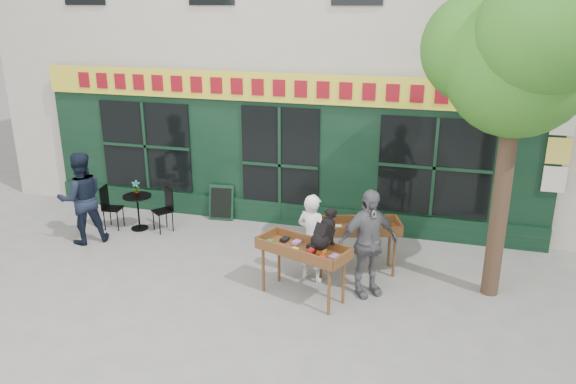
{
  "coord_description": "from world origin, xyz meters",
  "views": [
    {
      "loc": [
        3.36,
        -8.76,
        4.67
      ],
      "look_at": [
        0.7,
        0.5,
        1.4
      ],
      "focal_mm": 35.0,
      "sensor_mm": 36.0,
      "label": 1
    }
  ],
  "objects_px": {
    "book_cart_center": "(303,252)",
    "bistro_table": "(138,205)",
    "man_left": "(82,198)",
    "book_cart_right": "(357,230)",
    "man_right": "(368,243)",
    "woman": "(312,238)",
    "dog": "(324,229)"
  },
  "relations": [
    {
      "from": "book_cart_center",
      "to": "bistro_table",
      "type": "xyz_separation_m",
      "value": [
        -4.14,
        1.89,
        -0.28
      ]
    },
    {
      "from": "dog",
      "to": "man_left",
      "type": "relative_size",
      "value": 0.32
    },
    {
      "from": "bistro_table",
      "to": "dog",
      "type": "bearing_deg",
      "value": -23.35
    },
    {
      "from": "book_cart_right",
      "to": "man_right",
      "type": "relative_size",
      "value": 0.88
    },
    {
      "from": "book_cart_center",
      "to": "man_left",
      "type": "height_order",
      "value": "man_left"
    },
    {
      "from": "man_right",
      "to": "bistro_table",
      "type": "distance_m",
      "value": 5.34
    },
    {
      "from": "book_cart_right",
      "to": "bistro_table",
      "type": "height_order",
      "value": "book_cart_right"
    },
    {
      "from": "book_cart_center",
      "to": "man_right",
      "type": "height_order",
      "value": "man_right"
    },
    {
      "from": "dog",
      "to": "woman",
      "type": "height_order",
      "value": "woman"
    },
    {
      "from": "man_left",
      "to": "book_cart_right",
      "type": "bearing_deg",
      "value": 138.42
    },
    {
      "from": "book_cart_right",
      "to": "dog",
      "type": "bearing_deg",
      "value": -123.04
    },
    {
      "from": "man_right",
      "to": "man_left",
      "type": "distance_m",
      "value": 5.85
    },
    {
      "from": "bistro_table",
      "to": "woman",
      "type": "bearing_deg",
      "value": -16.65
    },
    {
      "from": "book_cart_center",
      "to": "bistro_table",
      "type": "relative_size",
      "value": 2.13
    },
    {
      "from": "book_cart_right",
      "to": "man_right",
      "type": "bearing_deg",
      "value": -85.81
    },
    {
      "from": "dog",
      "to": "man_right",
      "type": "relative_size",
      "value": 0.33
    },
    {
      "from": "woman",
      "to": "bistro_table",
      "type": "bearing_deg",
      "value": 3.26
    },
    {
      "from": "man_left",
      "to": "man_right",
      "type": "bearing_deg",
      "value": 130.96
    },
    {
      "from": "book_cart_right",
      "to": "book_cart_center",
      "type": "bearing_deg",
      "value": -137.99
    },
    {
      "from": "woman",
      "to": "man_left",
      "type": "relative_size",
      "value": 0.85
    },
    {
      "from": "book_cart_center",
      "to": "book_cart_right",
      "type": "height_order",
      "value": "same"
    },
    {
      "from": "book_cart_center",
      "to": "woman",
      "type": "height_order",
      "value": "woman"
    },
    {
      "from": "dog",
      "to": "book_cart_right",
      "type": "height_order",
      "value": "dog"
    },
    {
      "from": "book_cart_right",
      "to": "man_right",
      "type": "height_order",
      "value": "man_right"
    },
    {
      "from": "dog",
      "to": "book_cart_right",
      "type": "distance_m",
      "value": 1.35
    },
    {
      "from": "dog",
      "to": "woman",
      "type": "xyz_separation_m",
      "value": [
        -0.35,
        0.7,
        -0.49
      ]
    },
    {
      "from": "book_cart_center",
      "to": "dog",
      "type": "height_order",
      "value": "dog"
    },
    {
      "from": "book_cart_right",
      "to": "man_left",
      "type": "xyz_separation_m",
      "value": [
        -5.52,
        -0.19,
        0.12
      ]
    },
    {
      "from": "woman",
      "to": "book_cart_right",
      "type": "bearing_deg",
      "value": -122.85
    },
    {
      "from": "book_cart_center",
      "to": "dog",
      "type": "relative_size",
      "value": 2.7
    },
    {
      "from": "bistro_table",
      "to": "man_left",
      "type": "height_order",
      "value": "man_left"
    },
    {
      "from": "woman",
      "to": "bistro_table",
      "type": "relative_size",
      "value": 2.1
    }
  ]
}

